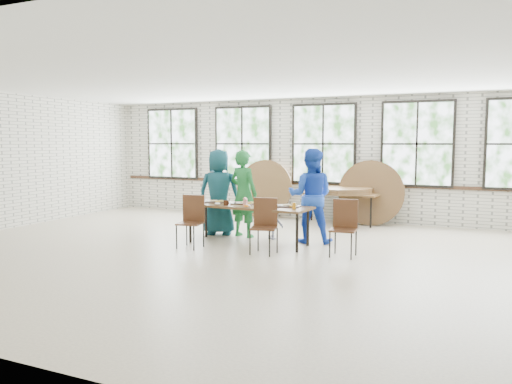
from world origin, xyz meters
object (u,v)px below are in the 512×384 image
chair_near_right (265,221)px  storage_table (340,195)px  dining_table (248,208)px  chair_near_left (192,217)px

chair_near_right → storage_table: (0.39, 3.57, 0.13)m
dining_table → chair_near_left: (-0.82, -0.65, -0.13)m
chair_near_left → storage_table: chair_near_left is taller
dining_table → storage_table: size_ratio=1.33×
chair_near_left → storage_table: bearing=53.9°
storage_table → chair_near_left: bearing=-112.0°
chair_near_right → chair_near_left: bearing=169.8°
storage_table → dining_table: bearing=-103.7°
chair_near_right → storage_table: size_ratio=0.51×
dining_table → storage_table: same height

